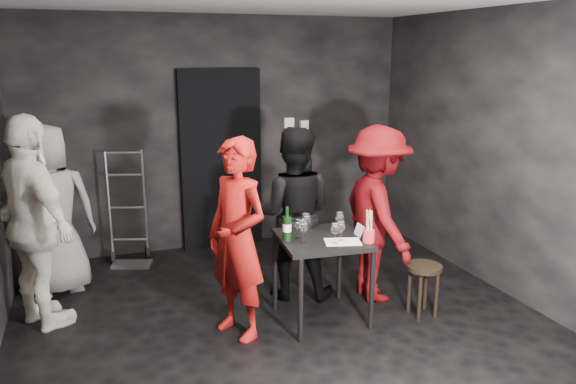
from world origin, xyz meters
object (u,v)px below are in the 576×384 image
object	(u,v)px
wine_bottle	(287,228)
hand_truck	(130,244)
tasting_table	(322,248)
breadstick_cup	(369,227)
woman_black	(293,206)
bystander_cream	(32,202)
man_maroon	(378,206)
server_red	(237,230)
bystander_grey	(51,202)
stool	(424,276)

from	to	relation	value
wine_bottle	hand_truck	bearing A→B (deg)	121.02
tasting_table	wine_bottle	bearing A→B (deg)	175.49
breadstick_cup	woman_black	bearing A→B (deg)	114.45
hand_truck	bystander_cream	xyz separation A→B (m)	(-0.82, -1.25, 0.87)
man_maroon	wine_bottle	world-z (taller)	man_maroon
tasting_table	wine_bottle	distance (m)	0.38
tasting_table	server_red	xyz separation A→B (m)	(-0.75, -0.02, 0.25)
woman_black	wine_bottle	distance (m)	0.59
bystander_grey	breadstick_cup	bearing A→B (deg)	137.99
stool	wine_bottle	xyz separation A→B (m)	(-1.18, 0.27, 0.50)
man_maroon	wine_bottle	distance (m)	0.99
woman_black	man_maroon	xyz separation A→B (m)	(0.71, -0.32, 0.02)
bystander_grey	server_red	bearing A→B (deg)	126.87
woman_black	server_red	bearing A→B (deg)	64.65
hand_truck	man_maroon	world-z (taller)	man_maroon
wine_bottle	breadstick_cup	world-z (taller)	breadstick_cup
tasting_table	server_red	size ratio (longest dim) A/B	0.41
bystander_cream	man_maroon	bearing A→B (deg)	-129.93
hand_truck	stool	bearing A→B (deg)	-25.30
server_red	bystander_cream	xyz separation A→B (m)	(-1.53, 0.71, 0.19)
tasting_table	man_maroon	world-z (taller)	man_maroon
stool	man_maroon	distance (m)	0.75
tasting_table	woman_black	world-z (taller)	woman_black
bystander_cream	breadstick_cup	world-z (taller)	bystander_cream
server_red	bystander_cream	world-z (taller)	bystander_cream
man_maroon	breadstick_cup	xyz separation A→B (m)	(-0.35, -0.49, -0.02)
server_red	woman_black	world-z (taller)	server_red
bystander_cream	bystander_grey	bearing A→B (deg)	-38.56
tasting_table	bystander_cream	world-z (taller)	bystander_cream
woman_black	bystander_cream	distance (m)	2.24
stool	tasting_table	bearing A→B (deg)	164.34
breadstick_cup	stool	bearing A→B (deg)	0.48
hand_truck	server_red	bearing A→B (deg)	-52.16
stool	woman_black	distance (m)	1.33
man_maroon	hand_truck	bearing A→B (deg)	53.67
server_red	man_maroon	bearing A→B (deg)	72.65
tasting_table	wine_bottle	size ratio (longest dim) A/B	2.55
stool	woman_black	xyz separation A→B (m)	(-0.93, 0.80, 0.52)
stool	wine_bottle	size ratio (longest dim) A/B	1.60
wine_bottle	tasting_table	bearing A→B (deg)	-4.51
server_red	bystander_grey	world-z (taller)	server_red
server_red	bystander_cream	bearing A→B (deg)	-142.50
stool	server_red	bearing A→B (deg)	172.00
server_red	bystander_grey	xyz separation A→B (m)	(-1.44, 1.42, -0.00)
tasting_table	breadstick_cup	size ratio (longest dim) A/B	2.52
hand_truck	wine_bottle	xyz separation A→B (m)	(1.15, -1.92, 0.64)
man_maroon	wine_bottle	size ratio (longest dim) A/B	6.14
server_red	man_maroon	world-z (taller)	server_red
woman_black	wine_bottle	world-z (taller)	woman_black
wine_bottle	breadstick_cup	bearing A→B (deg)	-23.81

